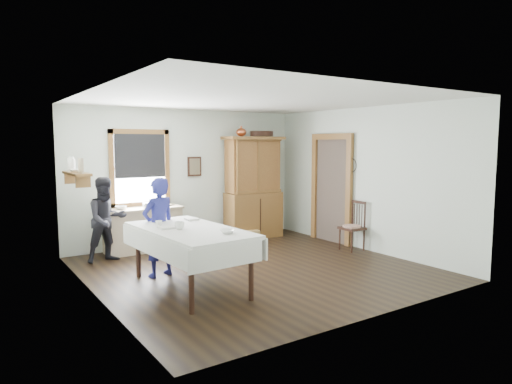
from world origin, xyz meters
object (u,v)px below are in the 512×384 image
Objects in this scene: spindle_chair at (352,226)px; pail at (218,236)px; work_counter at (143,229)px; china_hutch at (253,187)px; dining_table at (190,258)px; wicker_basket at (250,236)px; woman_blue at (159,231)px; figure_dark at (107,223)px.

pail is at bearing 135.08° from spindle_chair.
china_hutch is (2.44, -0.07, 0.67)m from work_counter.
work_counter is 2.50m from dining_table.
work_counter is at bearing 172.72° from pail.
dining_table reaches higher than wicker_basket.
dining_table is 3.56m from spindle_chair.
spindle_chair is 0.67× the size of woman_blue.
dining_table is at bearing -133.66° from china_hutch.
pail is 2.35m from figure_dark.
work_counter is 1.03× the size of woman_blue.
figure_dark is (-2.94, -0.04, 0.56)m from wicker_basket.
spindle_chair is at bearing -46.88° from pail.
woman_blue is at bearing 100.41° from dining_table.
work_counter is at bearing -115.60° from woman_blue.
spindle_chair is (3.31, -2.14, 0.06)m from work_counter.
figure_dark is at bearing 159.08° from spindle_chair.
woman_blue is at bearing -102.77° from work_counter.
woman_blue reaches higher than dining_table.
china_hutch is at bearing -2.10° from work_counter.
china_hutch reaches higher than woman_blue.
china_hutch is 1.55× the size of woman_blue.
china_hutch is 1.03× the size of dining_table.
pail is (1.72, 2.30, -0.27)m from dining_table.
china_hutch is 1.61× the size of figure_dark.
dining_table is at bearing -172.29° from spindle_chair.
woman_blue is at bearing -79.72° from figure_dark.
wicker_basket is at bearing -10.13° from work_counter.
pail is at bearing 165.41° from wicker_basket.
pail is at bearing -7.83° from work_counter.
china_hutch is 7.16× the size of pail.
china_hutch is 3.67m from dining_table.
woman_blue is (-2.53, -1.35, 0.59)m from wicker_basket.
china_hutch is 1.06m from wicker_basket.
spindle_chair reaches higher than dining_table.
dining_table is 2.17m from figure_dark.
china_hutch is 3.28m from woman_blue.
pail is 2.47m from woman_blue.
wicker_basket is 2.93m from woman_blue.
wicker_basket is (-0.28, -0.30, -0.97)m from china_hutch.
spindle_chair is 2.52× the size of wicker_basket.
figure_dark is at bearing -169.91° from china_hutch.
woman_blue reaches higher than wicker_basket.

